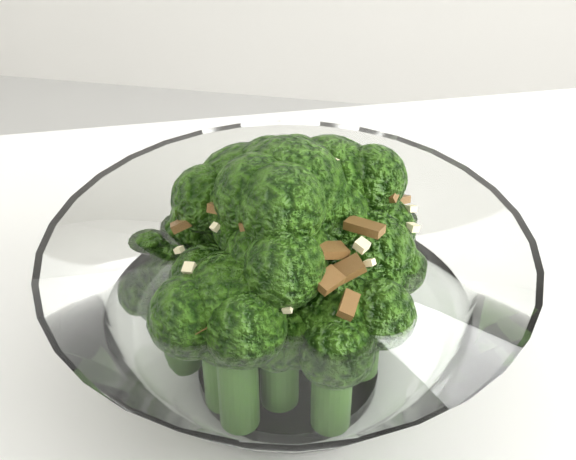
# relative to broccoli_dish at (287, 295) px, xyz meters

# --- Properties ---
(broccoli_dish) EXTENTS (0.24, 0.24, 0.15)m
(broccoli_dish) POSITION_rel_broccoli_dish_xyz_m (0.00, 0.00, 0.00)
(broccoli_dish) COLOR white
(broccoli_dish) RESTS_ON table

